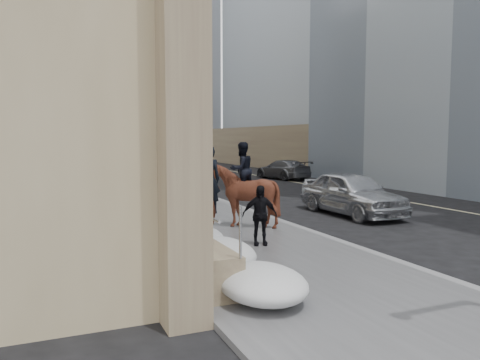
{
  "coord_description": "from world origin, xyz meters",
  "views": [
    {
      "loc": [
        -4.83,
        -9.13,
        2.93
      ],
      "look_at": [
        0.47,
        3.37,
        1.7
      ],
      "focal_mm": 35.0,
      "sensor_mm": 36.0,
      "label": 1
    }
  ],
  "objects_px": {
    "mounted_horse_right": "(243,191)",
    "pedestrian": "(260,215)",
    "car_grey": "(283,169)",
    "mounted_horse_left": "(209,209)",
    "car_silver": "(352,193)"
  },
  "relations": [
    {
      "from": "mounted_horse_right",
      "to": "pedestrian",
      "type": "bearing_deg",
      "value": 62.68
    },
    {
      "from": "mounted_horse_right",
      "to": "car_grey",
      "type": "bearing_deg",
      "value": -136.09
    },
    {
      "from": "mounted_horse_left",
      "to": "mounted_horse_right",
      "type": "height_order",
      "value": "mounted_horse_right"
    },
    {
      "from": "car_silver",
      "to": "car_grey",
      "type": "bearing_deg",
      "value": 71.04
    },
    {
      "from": "mounted_horse_left",
      "to": "car_silver",
      "type": "distance_m",
      "value": 7.83
    },
    {
      "from": "car_silver",
      "to": "pedestrian",
      "type": "bearing_deg",
      "value": -147.45
    },
    {
      "from": "pedestrian",
      "to": "car_silver",
      "type": "distance_m",
      "value": 6.67
    },
    {
      "from": "mounted_horse_right",
      "to": "car_silver",
      "type": "distance_m",
      "value": 5.15
    },
    {
      "from": "pedestrian",
      "to": "mounted_horse_right",
      "type": "bearing_deg",
      "value": 92.52
    },
    {
      "from": "pedestrian",
      "to": "car_grey",
      "type": "bearing_deg",
      "value": 75.98
    },
    {
      "from": "car_silver",
      "to": "mounted_horse_left",
      "type": "bearing_deg",
      "value": -153.51
    },
    {
      "from": "car_grey",
      "to": "mounted_horse_left",
      "type": "bearing_deg",
      "value": 48.2
    },
    {
      "from": "mounted_horse_right",
      "to": "pedestrian",
      "type": "distance_m",
      "value": 2.57
    },
    {
      "from": "mounted_horse_left",
      "to": "pedestrian",
      "type": "bearing_deg",
      "value": -175.81
    },
    {
      "from": "car_silver",
      "to": "car_grey",
      "type": "relative_size",
      "value": 1.04
    }
  ]
}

